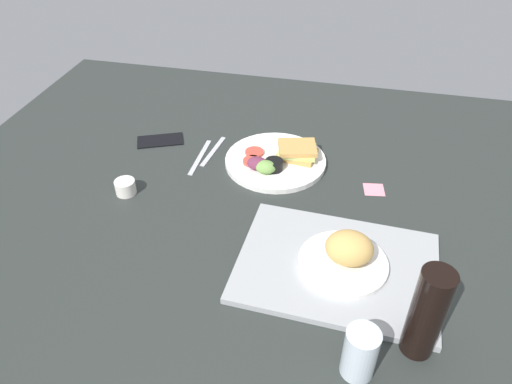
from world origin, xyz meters
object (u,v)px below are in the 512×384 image
plate_with_salad (277,160)px  fork (213,151)px  knife (200,157)px  espresso_cup (125,187)px  sticky_note (374,190)px  soda_bottle (427,313)px  cell_phone (160,140)px  serving_tray (337,267)px  bread_plate_near (346,255)px  drinking_glass (360,353)px

plate_with_salad → fork: 20.84cm
knife → espresso_cup: bearing=-34.3°
espresso_cup → sticky_note: 68.76cm
soda_bottle → knife: 82.77cm
plate_with_salad → knife: (23.65, 1.59, -1.40)cm
fork → knife: (3.00, 4.00, 0.00)cm
knife → cell_phone: (15.32, -6.10, 0.15)cm
knife → plate_with_salad: bearing=93.9°
espresso_cup → soda_bottle: bearing=156.7°
fork → knife: 5.00cm
cell_phone → serving_tray: bearing=121.5°
knife → cell_phone: cell_phone is taller
serving_tray → espresso_cup: (59.27, -15.73, 1.20)cm
fork → sticky_note: 50.02cm
bread_plate_near → plate_with_salad: bread_plate_near is taller
bread_plate_near → espresso_cup: bread_plate_near is taller
bread_plate_near → drinking_glass: (-4.28, 25.16, 0.85)cm
knife → sticky_note: bearing=85.1°
drinking_glass → sticky_note: drinking_glass is taller
fork → sticky_note: bearing=86.8°
bread_plate_near → fork: bread_plate_near is taller
espresso_cup → fork: (-17.44, -25.10, -1.75)cm
soda_bottle → drinking_glass: bearing=34.5°
espresso_cup → sticky_note: (-66.72, -16.55, -1.94)cm
soda_bottle → sticky_note: 51.45cm
drinking_glass → sticky_note: 57.31cm
knife → cell_phone: 16.49cm
knife → sticky_note: (-52.28, 4.55, -0.19)cm
espresso_cup → sticky_note: size_ratio=1.00×
bread_plate_near → espresso_cup: 62.95cm
plate_with_salad → serving_tray: bearing=118.9°
fork → knife: bearing=-30.2°
drinking_glass → knife: (50.83, -61.58, -5.33)cm
bread_plate_near → sticky_note: size_ratio=3.64×
soda_bottle → cell_phone: soda_bottle is taller
serving_tray → espresso_cup: size_ratio=8.04×
plate_with_salad → sticky_note: 29.32cm
plate_with_salad → soda_bottle: (-38.22, 55.59, 8.88)cm
bread_plate_near → cell_phone: bearing=-34.5°
cell_phone → sticky_note: (-67.60, 10.65, -0.34)cm
soda_bottle → knife: soda_bottle is taller
fork → drinking_glass: bearing=42.8°
serving_tray → plate_with_salad: (21.18, -38.42, 0.85)cm
plate_with_salad → knife: 23.74cm
drinking_glass → cell_phone: bearing=-45.7°
plate_with_salad → cell_phone: (38.97, -4.51, -1.25)cm
knife → sticky_note: size_ratio=3.39×
bread_plate_near → cell_phone: size_ratio=1.42×
plate_with_salad → drinking_glass: drinking_glass is taller
drinking_glass → sticky_note: bearing=-91.5°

